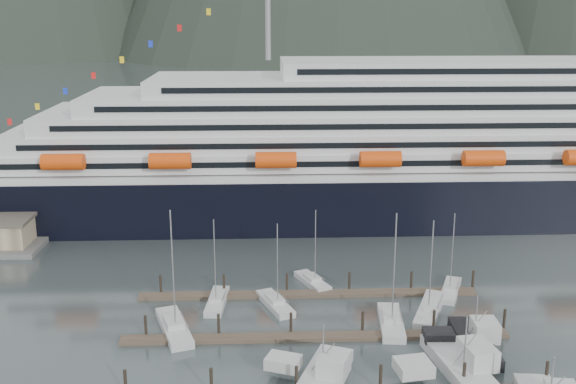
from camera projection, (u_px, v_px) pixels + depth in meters
name	position (u px, v px, depth m)	size (l,w,h in m)	color
ground	(359.00, 350.00, 80.68)	(1600.00, 1600.00, 0.00)	#465152
cruise_ship	(473.00, 154.00, 131.66)	(210.00, 30.40, 50.30)	black
dock_mid	(316.00, 336.00, 83.36)	(48.18, 2.28, 3.20)	#493B2F
dock_far	(309.00, 293.00, 95.89)	(48.18, 2.28, 3.20)	#493B2F
sailboat_b	(174.00, 328.00, 85.15)	(6.15, 11.36, 16.88)	silver
sailboat_c	(275.00, 304.00, 92.24)	(5.38, 8.98, 12.61)	silver
sailboat_d	(430.00, 310.00, 90.36)	(6.80, 11.43, 13.83)	silver
sailboat_e	(217.00, 302.00, 92.96)	(3.07, 9.10, 12.95)	silver
sailboat_f	(312.00, 282.00, 99.70)	(5.26, 8.19, 12.10)	silver
sailboat_g	(450.00, 290.00, 96.65)	(5.44, 9.10, 12.59)	silver
sailboat_h	(391.00, 323.00, 86.54)	(3.88, 10.23, 16.05)	silver
trawler_b	(322.00, 375.00, 73.16)	(10.45, 12.59, 7.82)	silver
trawler_c	(462.00, 368.00, 74.55)	(11.37, 15.94, 7.96)	silver
trawler_e	(473.00, 341.00, 80.81)	(8.87, 11.63, 7.50)	black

